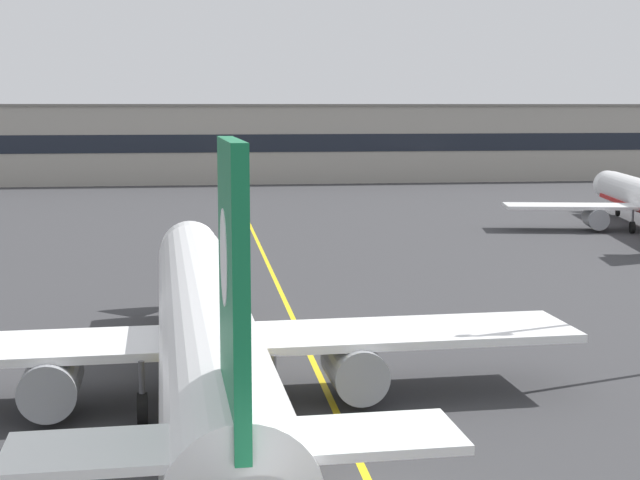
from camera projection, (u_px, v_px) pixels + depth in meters
name	position (u px, v px, depth m)	size (l,w,h in m)	color
taxiway_centreline	(288.00, 307.00, 58.56)	(0.30, 180.00, 0.01)	yellow
airliner_foreground	(206.00, 328.00, 38.68)	(32.15, 41.49, 11.65)	white
terminal_building	(186.00, 143.00, 152.46)	(167.15, 12.40, 12.66)	#9E998E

